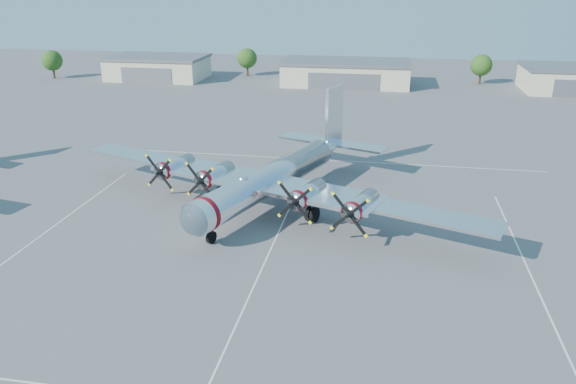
% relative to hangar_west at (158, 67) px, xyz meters
% --- Properties ---
extents(ground, '(260.00, 260.00, 0.00)m').
position_rel_hangar_west_xyz_m(ground, '(45.00, -81.96, -2.71)').
color(ground, '#4F4F51').
rests_on(ground, ground).
extents(parking_lines, '(60.00, 50.08, 0.01)m').
position_rel_hangar_west_xyz_m(parking_lines, '(45.00, -83.71, -2.71)').
color(parking_lines, silver).
rests_on(parking_lines, ground).
extents(hangar_west, '(22.60, 14.60, 5.40)m').
position_rel_hangar_west_xyz_m(hangar_west, '(0.00, 0.00, 0.00)').
color(hangar_west, beige).
rests_on(hangar_west, ground).
extents(hangar_center, '(28.60, 14.60, 5.40)m').
position_rel_hangar_west_xyz_m(hangar_center, '(45.00, -0.00, -0.00)').
color(hangar_center, beige).
rests_on(hangar_center, ground).
extents(hangar_east, '(20.60, 14.60, 5.40)m').
position_rel_hangar_west_xyz_m(hangar_east, '(93.00, 0.00, 0.00)').
color(hangar_east, beige).
rests_on(hangar_east, ground).
extents(tree_far_west, '(4.80, 4.80, 6.64)m').
position_rel_hangar_west_xyz_m(tree_far_west, '(-25.00, -3.96, 1.51)').
color(tree_far_west, '#382619').
rests_on(tree_far_west, ground).
extents(tree_west, '(4.80, 4.80, 6.64)m').
position_rel_hangar_west_xyz_m(tree_west, '(20.00, 8.04, 1.51)').
color(tree_west, '#382619').
rests_on(tree_west, ground).
extents(tree_east, '(4.80, 4.80, 6.64)m').
position_rel_hangar_west_xyz_m(tree_east, '(75.00, 6.04, 1.51)').
color(tree_east, '#382619').
rests_on(tree_east, ground).
extents(main_bomber_b29, '(55.97, 47.15, 10.52)m').
position_rel_hangar_west_xyz_m(main_bomber_b29, '(43.29, -73.29, -2.71)').
color(main_bomber_b29, silver).
rests_on(main_bomber_b29, ground).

